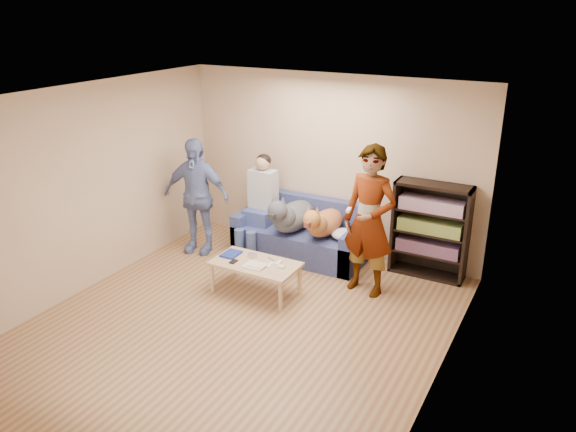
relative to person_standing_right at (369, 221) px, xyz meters
The scene contains 27 objects.
ground 2.03m from the person_standing_right, 123.46° to the right, with size 5.00×5.00×0.00m, color brown.
ceiling 2.43m from the person_standing_right, 123.46° to the right, with size 5.00×5.00×0.00m, color white.
wall_back 1.45m from the person_standing_right, 134.38° to the left, with size 4.50×4.50×0.00m, color tan.
wall_front 4.13m from the person_standing_right, 103.87° to the right, with size 4.50×4.50×0.00m, color tan.
wall_left 3.58m from the person_standing_right, 155.24° to the right, with size 5.00×5.00×0.00m, color tan.
wall_right 1.98m from the person_standing_right, 49.74° to the right, with size 5.00×5.00×0.00m, color tan.
blanket 0.85m from the person_standing_right, 136.14° to the left, with size 0.41×0.34×0.14m, color silver.
person_standing_right is the anchor object (origin of this frame).
person_standing_left 2.67m from the person_standing_right, behind, with size 1.01×0.42×1.72m, color #727FB6.
held_controller 0.33m from the person_standing_right, 135.00° to the right, with size 0.04×0.13×0.03m, color silver.
notebook_blue 1.83m from the person_standing_right, 157.62° to the right, with size 0.20×0.26×0.03m, color navy.
papers 1.53m from the person_standing_right, 145.11° to the right, with size 0.26×0.20×0.01m, color silver.
magazine 1.49m from the person_standing_right, 145.08° to the right, with size 0.22×0.17×0.01m, color beige.
camera_silver 1.56m from the person_standing_right, 155.99° to the right, with size 0.11×0.06×0.05m, color silver.
controller_a 1.24m from the person_standing_right, 146.76° to the right, with size 0.04×0.13×0.03m, color white.
controller_b 1.23m from the person_standing_right, 141.04° to the right, with size 0.09×0.06×0.03m, color silver.
headphone_cup_a 1.37m from the person_standing_right, 144.19° to the right, with size 0.07×0.07×0.02m, color white.
headphone_cup_b 1.33m from the person_standing_right, 147.25° to the right, with size 0.07×0.07×0.02m, color white.
pen_orange 1.61m from the person_standing_right, 144.76° to the right, with size 0.01×0.01×0.14m, color #DB541E.
pen_black 1.34m from the person_standing_right, 153.99° to the right, with size 0.01×0.01×0.14m, color black.
wallet 1.78m from the person_standing_right, 150.36° to the right, with size 0.07×0.12×0.01m, color black.
sofa 1.53m from the person_standing_right, 153.96° to the left, with size 1.90×0.85×0.82m.
person_seated 1.94m from the person_standing_right, 165.71° to the left, with size 0.40×0.73×1.47m.
dog_gray 1.41m from the person_standing_right, 162.41° to the left, with size 0.45×1.27×0.65m.
dog_tan 1.02m from the person_standing_right, 150.89° to the left, with size 0.39×1.15×0.56m.
coffee_table 1.54m from the person_standing_right, 149.58° to the right, with size 1.10×0.60×0.42m.
bookshelf 1.05m from the person_standing_right, 56.05° to the left, with size 1.00×0.34×1.30m.
Camera 1 is at (3.17, -4.66, 3.50)m, focal length 35.00 mm.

